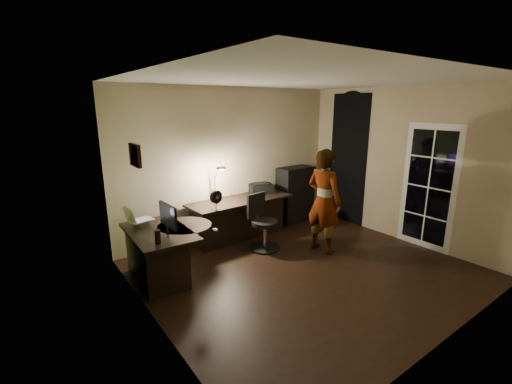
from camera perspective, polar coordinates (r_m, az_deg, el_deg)
floor at (r=5.28m, az=8.25°, el=-12.71°), size 4.50×4.00×0.01m
ceiling at (r=4.72m, az=9.48°, el=18.05°), size 4.50×4.00×0.01m
wall_back at (r=6.37m, az=-3.98°, el=4.98°), size 4.50×0.01×2.70m
wall_front at (r=3.73m, az=31.01°, el=-3.88°), size 4.50×0.01×2.70m
wall_left at (r=3.65m, az=-17.31°, el=-2.83°), size 0.01×4.00×2.70m
wall_right at (r=6.59m, az=22.96°, el=4.18°), size 0.01×4.00×2.70m
green_wall_overlay at (r=3.65m, az=-17.08°, el=-2.79°), size 0.00×4.00×2.70m
arched_doorway at (r=7.23m, az=15.08°, el=5.24°), size 0.01×0.90×2.60m
french_door at (r=6.37m, az=26.80°, el=0.68°), size 0.02×0.92×2.10m
framed_picture at (r=3.97m, az=-19.51°, el=5.78°), size 0.04×0.30×0.25m
desk_left at (r=5.01m, az=-15.65°, el=-10.06°), size 0.81×1.27×0.72m
desk_right at (r=6.27m, az=-2.57°, el=-4.45°), size 1.98×0.76×0.73m
cabinet at (r=7.16m, az=6.53°, el=-0.39°), size 0.77×0.40×1.15m
laptop_stand at (r=5.15m, az=-18.55°, el=-4.96°), size 0.25×0.23×0.09m
laptop at (r=5.11m, az=-18.69°, el=-3.31°), size 0.38×0.37×0.23m
monitor at (r=4.65m, az=-14.58°, el=-5.29°), size 0.11×0.48×0.31m
mouse at (r=4.76m, az=-6.81°, el=-6.25°), size 0.08×0.10×0.04m
phone at (r=4.70m, az=-15.69°, el=-7.14°), size 0.08×0.13×0.01m
pen at (r=4.43m, az=-14.38°, el=-8.39°), size 0.11×0.12×0.01m
speaker at (r=4.43m, az=-16.05°, el=-7.26°), size 0.08×0.08×0.19m
notepad at (r=4.60m, az=-13.50°, el=-7.49°), size 0.17×0.21×0.01m
desk_fan at (r=5.54m, az=-6.69°, el=-1.38°), size 0.24×0.16×0.34m
headphones at (r=6.82m, az=1.24°, el=0.68°), size 0.22×0.14×0.10m
printer at (r=6.61m, az=0.84°, el=0.67°), size 0.53×0.47×0.19m
desk_lamp at (r=6.04m, az=-6.91°, el=1.68°), size 0.27×0.35×0.69m
office_chair at (r=5.75m, az=1.46°, el=-5.13°), size 0.58×0.58×0.94m
person at (r=5.67m, az=11.27°, el=-1.53°), size 0.48×0.66×1.72m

